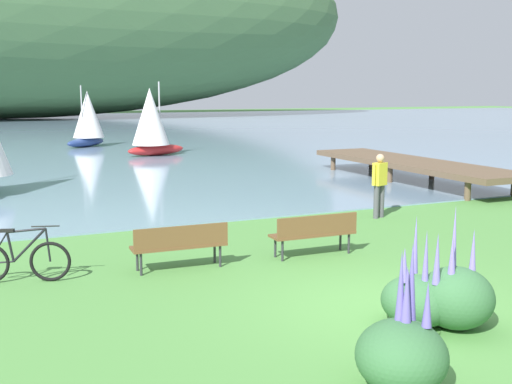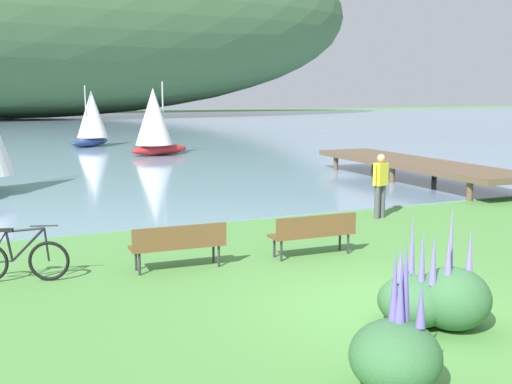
# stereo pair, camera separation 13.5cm
# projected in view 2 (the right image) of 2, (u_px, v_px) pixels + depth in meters

# --- Properties ---
(ground_plane) EXTENTS (200.00, 200.00, 0.00)m
(ground_plane) POSITION_uv_depth(u_px,v_px,m) (383.00, 307.00, 9.86)
(ground_plane) COLOR #518E42
(bay_water) EXTENTS (180.00, 80.00, 0.04)m
(bay_water) POSITION_uv_depth(u_px,v_px,m) (55.00, 131.00, 52.40)
(bay_water) COLOR #7A99B2
(bay_water) RESTS_ON ground
(distant_hillside) EXTENTS (90.32, 28.00, 27.08)m
(distant_hillside) POSITION_uv_depth(u_px,v_px,m) (3.00, 2.00, 73.15)
(distant_hillside) COLOR #42663D
(distant_hillside) RESTS_ON bay_water
(park_bench_near_camera) EXTENTS (1.81, 0.54, 0.88)m
(park_bench_near_camera) POSITION_uv_depth(u_px,v_px,m) (179.00, 243.00, 11.84)
(park_bench_near_camera) COLOR brown
(park_bench_near_camera) RESTS_ON ground
(park_bench_further_along) EXTENTS (1.81, 0.50, 0.88)m
(park_bench_further_along) POSITION_uv_depth(u_px,v_px,m) (314.00, 231.00, 12.80)
(park_bench_further_along) COLOR brown
(park_bench_further_along) RESTS_ON ground
(bicycle_leaning_near_bench) EXTENTS (1.71, 0.58, 1.01)m
(bicycle_leaning_near_bench) POSITION_uv_depth(u_px,v_px,m) (19.00, 260.00, 11.11)
(bicycle_leaning_near_bench) COLOR black
(bicycle_leaning_near_bench) RESTS_ON ground
(person_at_shoreline) EXTENTS (0.58, 0.33, 1.71)m
(person_at_shoreline) POSITION_uv_depth(u_px,v_px,m) (380.00, 182.00, 16.60)
(person_at_shoreline) COLOR #4C4C51
(person_at_shoreline) RESTS_ON ground
(echium_bush_closest_to_camera) EXTENTS (1.04, 1.04, 1.70)m
(echium_bush_closest_to_camera) POSITION_uv_depth(u_px,v_px,m) (396.00, 353.00, 7.02)
(echium_bush_closest_to_camera) COLOR #386B3D
(echium_bush_closest_to_camera) RESTS_ON ground
(echium_bush_mid_cluster) EXTENTS (1.06, 1.06, 1.56)m
(echium_bush_mid_cluster) POSITION_uv_depth(u_px,v_px,m) (415.00, 299.00, 9.03)
(echium_bush_mid_cluster) COLOR #386B3D
(echium_bush_mid_cluster) RESTS_ON ground
(echium_bush_far_cluster) EXTENTS (1.07, 1.07, 1.76)m
(echium_bush_far_cluster) POSITION_uv_depth(u_px,v_px,m) (453.00, 297.00, 8.91)
(echium_bush_far_cluster) COLOR #386B3D
(echium_bush_far_cluster) RESTS_ON ground
(sailboat_toward_hillside) EXTENTS (3.34, 2.32, 3.78)m
(sailboat_toward_hillside) POSITION_uv_depth(u_px,v_px,m) (154.00, 121.00, 32.29)
(sailboat_toward_hillside) COLOR #B22323
(sailboat_toward_hillside) RESTS_ON bay_water
(sailboat_far_off) EXTENTS (2.96, 2.82, 3.63)m
(sailboat_far_off) POSITION_uv_depth(u_px,v_px,m) (92.00, 118.00, 37.68)
(sailboat_far_off) COLOR navy
(sailboat_far_off) RESTS_ON bay_water
(pier_dock) EXTENTS (2.40, 10.00, 0.80)m
(pier_dock) POSITION_uv_depth(u_px,v_px,m) (414.00, 164.00, 23.26)
(pier_dock) COLOR brown
(pier_dock) RESTS_ON ground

